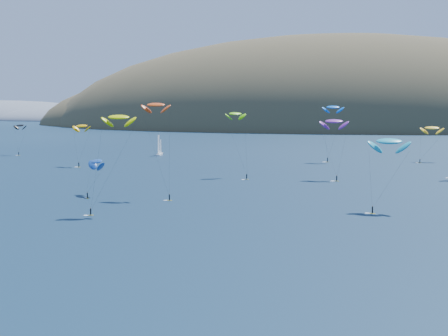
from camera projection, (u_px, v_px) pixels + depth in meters
ground at (78, 287)px, 90.71m from camera, size 2800.00×2800.00×0.00m
island at (351, 137)px, 631.86m from camera, size 730.00×300.00×210.00m
headland at (13, 121)px, 909.90m from camera, size 460.00×250.00×60.00m
sailboat at (159, 153)px, 305.34m from camera, size 9.18×7.93×11.36m
kitesurfer_1 at (82, 126)px, 256.07m from camera, size 8.90×9.28×18.73m
kitesurfer_2 at (119, 117)px, 149.89m from camera, size 9.91×10.11×25.19m
kitesurfer_3 at (235, 114)px, 221.82m from camera, size 10.66×14.37×24.29m
kitesurfer_4 at (333, 107)px, 273.87m from camera, size 9.26×7.24×26.41m
kitesurfer_5 at (389, 141)px, 153.19m from camera, size 10.13×9.75×19.72m
kitesurfer_6 at (334, 121)px, 214.41m from camera, size 9.55×10.66×22.43m
kitesurfer_9 at (156, 105)px, 173.87m from camera, size 10.60×9.63×27.95m
kitesurfer_10 at (96, 161)px, 178.32m from camera, size 8.61×12.02×11.90m
kitesurfer_11 at (432, 128)px, 275.18m from camera, size 11.46×12.74×17.42m
kitesurfer_12 at (20, 126)px, 308.53m from camera, size 7.28×7.53×16.42m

